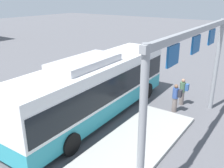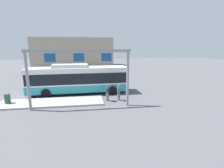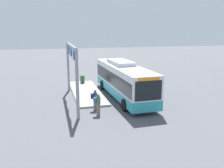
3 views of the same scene
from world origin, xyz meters
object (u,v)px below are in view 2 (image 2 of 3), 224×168
(bus_main, at_px, (78,78))
(person_waiting_near, at_px, (107,92))
(person_boarding, at_px, (119,92))
(trash_bin, at_px, (7,99))

(bus_main, relative_size, person_waiting_near, 6.83)
(bus_main, xyz_separation_m, person_boarding, (4.18, -3.32, -0.92))
(trash_bin, bearing_deg, bus_main, 25.63)
(person_boarding, bearing_deg, bus_main, 47.89)
(bus_main, bearing_deg, trash_bin, -156.27)
(person_boarding, relative_size, trash_bin, 1.86)
(trash_bin, bearing_deg, person_waiting_near, -1.42)
(person_boarding, xyz_separation_m, trash_bin, (-10.66, 0.21, -0.28))
(person_waiting_near, xyz_separation_m, trash_bin, (-9.48, 0.23, -0.28))
(bus_main, bearing_deg, person_boarding, -40.35)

